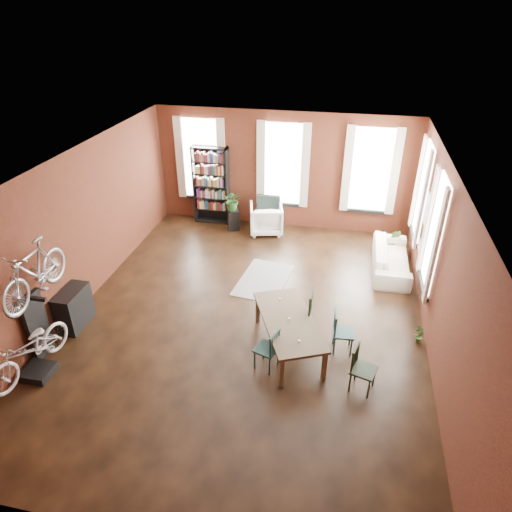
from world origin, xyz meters
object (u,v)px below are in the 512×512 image
(white_armchair, at_px, (266,217))
(bicycle_floor, at_px, (24,331))
(dining_chair_a, at_px, (267,349))
(cream_sofa, at_px, (392,254))
(console_table, at_px, (74,308))
(dining_table, at_px, (288,334))
(dining_chair_b, at_px, (299,314))
(dining_chair_d, at_px, (343,332))
(plant_stand, at_px, (234,220))
(dining_chair_c, at_px, (364,370))
(bike_trainer, at_px, (38,372))
(bookshelf, at_px, (211,185))

(white_armchair, xyz_separation_m, bicycle_floor, (-2.83, -6.27, 0.53))
(dining_chair_a, height_order, white_armchair, white_armchair)
(cream_sofa, distance_m, console_table, 7.15)
(dining_table, xyz_separation_m, dining_chair_b, (0.13, 0.39, 0.19))
(dining_chair_d, bearing_deg, plant_stand, 30.61)
(dining_chair_a, height_order, dining_chair_c, dining_chair_c)
(dining_table, height_order, plant_stand, dining_table)
(dining_chair_b, xyz_separation_m, console_table, (-4.37, -0.55, -0.12))
(cream_sofa, xyz_separation_m, console_table, (-6.23, -3.50, -0.01))
(dining_chair_a, height_order, plant_stand, dining_chair_a)
(dining_table, xyz_separation_m, bicycle_floor, (-4.14, -1.61, 0.65))
(white_armchair, height_order, bike_trainer, white_armchair)
(cream_sofa, distance_m, plant_stand, 4.41)
(white_armchair, xyz_separation_m, cream_sofa, (3.30, -1.33, -0.04))
(dining_chair_b, distance_m, white_armchair, 4.51)
(dining_chair_c, height_order, bike_trainer, dining_chair_c)
(console_table, bearing_deg, white_armchair, 58.74)
(cream_sofa, xyz_separation_m, plant_stand, (-4.22, 1.30, -0.12))
(plant_stand, bearing_deg, cream_sofa, -17.20)
(bookshelf, bearing_deg, bicycle_floor, -100.10)
(dining_chair_b, bearing_deg, plant_stand, -151.57)
(dining_chair_b, height_order, bicycle_floor, bicycle_floor)
(dining_table, distance_m, dining_chair_d, 1.00)
(white_armchair, relative_size, cream_sofa, 0.43)
(dining_chair_c, height_order, bicycle_floor, bicycle_floor)
(dining_table, bearing_deg, dining_chair_a, -143.02)
(dining_chair_d, distance_m, bicycle_floor, 5.46)
(dining_chair_a, xyz_separation_m, dining_chair_c, (1.65, -0.19, 0.02))
(dining_table, xyz_separation_m, dining_chair_a, (-0.30, -0.55, 0.07))
(dining_table, relative_size, dining_chair_b, 1.87)
(bookshelf, relative_size, bicycle_floor, 1.31)
(bookshelf, bearing_deg, dining_chair_d, -50.97)
(dining_chair_a, xyz_separation_m, cream_sofa, (2.29, 3.88, 0.00))
(dining_chair_b, height_order, cream_sofa, dining_chair_b)
(dining_chair_a, relative_size, console_table, 1.01)
(dining_chair_b, height_order, console_table, dining_chair_b)
(plant_stand, bearing_deg, dining_chair_d, -54.32)
(dining_chair_d, distance_m, bike_trainer, 5.42)
(dining_table, relative_size, cream_sofa, 0.94)
(dining_chair_c, bearing_deg, dining_chair_d, 38.44)
(dining_chair_b, distance_m, bookshelf, 5.61)
(plant_stand, xyz_separation_m, bicycle_floor, (-1.92, -6.24, 0.69))
(bookshelf, height_order, bicycle_floor, bookshelf)
(dining_table, height_order, bike_trainer, dining_table)
(dining_chair_a, xyz_separation_m, plant_stand, (-1.92, 5.19, -0.11))
(dining_chair_c, xyz_separation_m, console_table, (-5.59, 0.58, -0.02))
(dining_chair_d, bearing_deg, dining_chair_b, 70.38)
(cream_sofa, bearing_deg, dining_chair_b, 147.79)
(dining_table, height_order, white_armchair, white_armchair)
(dining_table, height_order, cream_sofa, cream_sofa)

